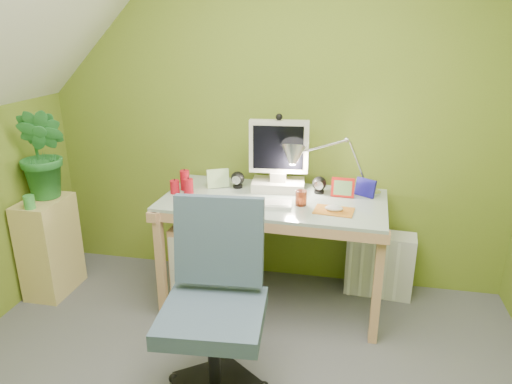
% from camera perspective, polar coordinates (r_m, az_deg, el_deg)
% --- Properties ---
extents(wall_back, '(3.20, 0.01, 2.40)m').
position_cam_1_polar(wall_back, '(3.21, 2.19, 9.42)').
color(wall_back, olive).
rests_on(wall_back, floor).
extents(desk, '(1.41, 0.74, 0.74)m').
position_cam_1_polar(desk, '(3.09, 2.06, -7.25)').
color(desk, tan).
rests_on(desk, floor).
extents(monitor, '(0.43, 0.28, 0.57)m').
position_cam_1_polar(monitor, '(3.03, 2.78, 5.40)').
color(monitor, beige).
rests_on(monitor, desk).
extents(speaker_left, '(0.09, 0.09, 0.11)m').
position_cam_1_polar(speaker_left, '(3.13, -2.24, 1.49)').
color(speaker_left, black).
rests_on(speaker_left, desk).
extents(speaker_right, '(0.10, 0.10, 0.11)m').
position_cam_1_polar(speaker_right, '(3.05, 7.68, 0.85)').
color(speaker_right, black).
rests_on(speaker_right, desk).
extents(keyboard, '(0.43, 0.18, 0.02)m').
position_cam_1_polar(keyboard, '(2.82, 0.08, -1.44)').
color(keyboard, silver).
rests_on(keyboard, desk).
extents(mousepad, '(0.24, 0.19, 0.01)m').
position_cam_1_polar(mousepad, '(2.78, 9.42, -2.25)').
color(mousepad, '#B5681C').
rests_on(mousepad, desk).
extents(mouse, '(0.11, 0.07, 0.04)m').
position_cam_1_polar(mouse, '(2.77, 9.43, -1.96)').
color(mouse, silver).
rests_on(mouse, mousepad).
extents(amber_tumbler, '(0.07, 0.07, 0.09)m').
position_cam_1_polar(amber_tumbler, '(2.83, 5.48, -0.73)').
color(amber_tumbler, '#923315').
rests_on(amber_tumbler, desk).
extents(candle_cluster, '(0.20, 0.18, 0.13)m').
position_cam_1_polar(candle_cluster, '(3.08, -8.88, 1.21)').
color(candle_cluster, red).
rests_on(candle_cluster, desk).
extents(photo_frame_red, '(0.14, 0.03, 0.12)m').
position_cam_1_polar(photo_frame_red, '(3.00, 10.48, 0.54)').
color(photo_frame_red, red).
rests_on(photo_frame_red, desk).
extents(photo_frame_blue, '(0.12, 0.09, 0.11)m').
position_cam_1_polar(photo_frame_blue, '(3.04, 13.13, 0.53)').
color(photo_frame_blue, navy).
rests_on(photo_frame_blue, desk).
extents(photo_frame_green, '(0.14, 0.08, 0.12)m').
position_cam_1_polar(photo_frame_green, '(3.14, -4.63, 1.66)').
color(photo_frame_green, '#AED18F').
rests_on(photo_frame_green, desk).
extents(desk_lamp, '(0.54, 0.32, 0.54)m').
position_cam_1_polar(desk_lamp, '(3.00, 11.33, 4.65)').
color(desk_lamp, '#AEAFB3').
rests_on(desk_lamp, desk).
extents(side_ledge, '(0.25, 0.39, 0.67)m').
position_cam_1_polar(side_ledge, '(3.53, -23.71, -6.05)').
color(side_ledge, '#D5B870').
rests_on(side_ledge, floor).
extents(potted_plant, '(0.39, 0.34, 0.61)m').
position_cam_1_polar(potted_plant, '(3.35, -24.34, 4.21)').
color(potted_plant, '#257130').
rests_on(potted_plant, side_ledge).
extents(green_cup, '(0.07, 0.07, 0.09)m').
position_cam_1_polar(green_cup, '(3.27, -25.78, -1.11)').
color(green_cup, green).
rests_on(green_cup, side_ledge).
extents(task_chair, '(0.59, 0.59, 0.98)m').
position_cam_1_polar(task_chair, '(2.28, -5.30, -14.43)').
color(task_chair, '#3A4C5F').
rests_on(task_chair, floor).
extents(radiator, '(0.46, 0.21, 0.45)m').
position_cam_1_polar(radiator, '(3.36, 14.74, -8.41)').
color(radiator, silver).
rests_on(radiator, floor).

